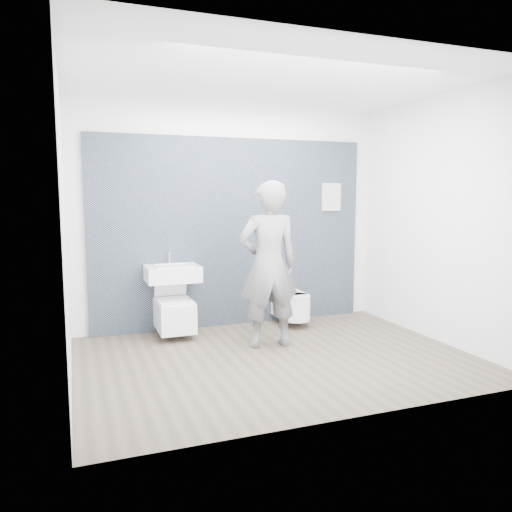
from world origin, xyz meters
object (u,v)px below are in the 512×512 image
object	(u,v)px
toilet_square	(174,313)
visitor	(268,265)
washbasin	(173,273)
toilet_rounded	(293,306)

from	to	relation	value
toilet_square	visitor	bearing A→B (deg)	-38.84
washbasin	toilet_rounded	world-z (taller)	washbasin
toilet_rounded	visitor	bearing A→B (deg)	-130.92
washbasin	toilet_rounded	distance (m)	1.62
visitor	toilet_rounded	bearing A→B (deg)	-126.62
washbasin	toilet_square	world-z (taller)	washbasin
toilet_rounded	visitor	world-z (taller)	visitor
washbasin	visitor	xyz separation A→B (m)	(0.91, -0.79, 0.16)
toilet_square	toilet_rounded	size ratio (longest dim) A/B	1.30
visitor	washbasin	bearing A→B (deg)	-36.76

